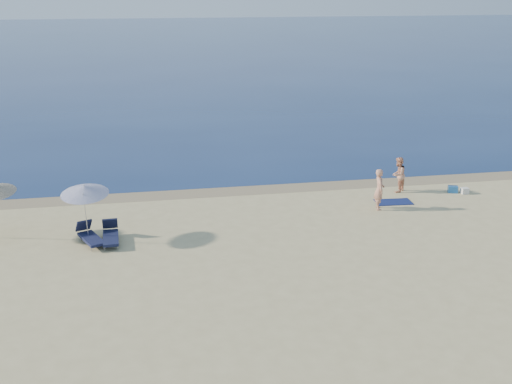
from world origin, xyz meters
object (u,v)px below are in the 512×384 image
person_right (398,175)px  umbrella_near (84,190)px  person_left (379,189)px  blue_cooler (453,189)px

person_right → umbrella_near: bearing=-32.2°
person_right → person_left: bearing=4.4°
person_right → blue_cooler: size_ratio=3.80×
person_right → umbrella_near: umbrella_near is taller
person_right → umbrella_near: size_ratio=0.71×
umbrella_near → blue_cooler: bearing=17.4°
person_left → blue_cooler: 4.66m
person_left → person_right: (1.79, 2.18, -0.07)m
blue_cooler → person_right: bearing=-175.6°
person_left → person_right: person_left is taller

